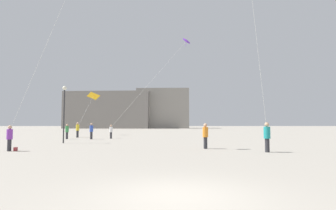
{
  "coord_description": "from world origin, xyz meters",
  "views": [
    {
      "loc": [
        -0.28,
        -7.01,
        1.79
      ],
      "look_at": [
        0.0,
        21.18,
        3.59
      ],
      "focal_mm": 30.04,
      "sensor_mm": 36.0,
      "label": 1
    }
  ],
  "objects": [
    {
      "name": "person_in_blue",
      "position": [
        -8.39,
        24.0,
        0.98
      ],
      "size": [
        0.39,
        0.39,
        1.78
      ],
      "rotation": [
        0.0,
        0.0,
        1.37
      ],
      "color": "#2D2D33",
      "rests_on": "ground_plane"
    },
    {
      "name": "kite_violet_diamond",
      "position": [
        2.54,
        30.11,
        12.78
      ],
      "size": [
        9.86,
        5.75,
        12.08
      ],
      "color": "purple"
    },
    {
      "name": "person_in_green",
      "position": [
        -11.16,
        24.29,
        0.91
      ],
      "size": [
        0.36,
        0.36,
        1.67
      ],
      "rotation": [
        0.0,
        0.0,
        1.72
      ],
      "color": "#2D2D33",
      "rests_on": "ground_plane"
    },
    {
      "name": "building_centre_hall",
      "position": [
        -1.0,
        87.49,
        6.55
      ],
      "size": [
        17.49,
        9.25,
        13.1
      ],
      "color": "gray",
      "rests_on": "ground_plane"
    },
    {
      "name": "handbag_beside_flyer",
      "position": [
        -9.82,
        11.1,
        0.12
      ],
      "size": [
        0.17,
        0.33,
        0.24
      ],
      "primitive_type": "cube",
      "rotation": [
        0.0,
        0.0,
        4.81
      ],
      "color": "maroon",
      "rests_on": "ground_plane"
    },
    {
      "name": "building_left_hall",
      "position": [
        -19.0,
        86.5,
        5.95
      ],
      "size": [
        28.23,
        12.78,
        11.91
      ],
      "color": "gray",
      "rests_on": "ground_plane"
    },
    {
      "name": "lamppost_east",
      "position": [
        -9.27,
        17.99,
        3.4
      ],
      "size": [
        0.36,
        0.36,
        5.08
      ],
      "color": "#2D2D30",
      "rests_on": "ground_plane"
    },
    {
      "name": "person_in_white",
      "position": [
        -6.47,
        25.19,
        0.87
      ],
      "size": [
        0.34,
        0.34,
        1.58
      ],
      "rotation": [
        0.0,
        0.0,
        0.15
      ],
      "color": "#2D2D33",
      "rests_on": "ground_plane"
    },
    {
      "name": "ground_plane",
      "position": [
        0.0,
        0.0,
        0.0
      ],
      "size": [
        300.0,
        300.0,
        0.0
      ],
      "primitive_type": "plane",
      "color": "#9E9689"
    },
    {
      "name": "person_in_orange",
      "position": [
        2.52,
        12.58,
        0.96
      ],
      "size": [
        0.38,
        0.38,
        1.76
      ],
      "rotation": [
        0.0,
        0.0,
        5.88
      ],
      "color": "#2D2D33",
      "rests_on": "ground_plane"
    },
    {
      "name": "person_in_teal",
      "position": [
        5.97,
        10.23,
        1.0
      ],
      "size": [
        0.4,
        0.4,
        1.83
      ],
      "rotation": [
        0.0,
        0.0,
        0.73
      ],
      "color": "#2D2D33",
      "rests_on": "ground_plane"
    },
    {
      "name": "kite_amber_delta",
      "position": [
        -10.94,
        34.65,
        5.76
      ],
      "size": [
        1.96,
        7.88,
        4.93
      ],
      "color": "yellow"
    },
    {
      "name": "person_in_purple",
      "position": [
        -10.17,
        11.0,
        0.9
      ],
      "size": [
        0.36,
        0.36,
        1.64
      ],
      "rotation": [
        0.0,
        0.0,
        4.3
      ],
      "color": "#2D2D33",
      "rests_on": "ground_plane"
    },
    {
      "name": "person_in_yellow",
      "position": [
        -11.02,
        27.58,
        1.02
      ],
      "size": [
        0.41,
        0.41,
        1.86
      ],
      "rotation": [
        0.0,
        0.0,
        1.86
      ],
      "color": "#2D2D33",
      "rests_on": "ground_plane"
    }
  ]
}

